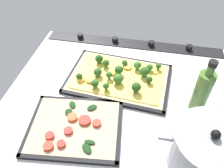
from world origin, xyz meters
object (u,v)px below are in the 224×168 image
Objects in this scene: broccoli_pizza at (119,76)px; baking_tray_front at (119,79)px; oil_bottle at (202,91)px; baking_tray_back at (75,127)px; veggie_pizza_back at (75,126)px; cooking_pot at (206,151)px.

baking_tray_front is at bearing -40.64° from broccoli_pizza.
oil_bottle is (-28.83, 8.59, 8.06)cm from baking_tray_front.
oil_bottle is (-28.80, 8.56, 6.44)cm from broccoli_pizza.
baking_tray_front is 2.00× the size of oil_bottle.
oil_bottle is at bearing -157.21° from baking_tray_back.
veggie_pizza_back is at bearing 91.64° from baking_tray_back.
broccoli_pizza is at bearing -111.95° from baking_tray_back.
baking_tray_front is 1.28× the size of baking_tray_back.
oil_bottle reaches higher than veggie_pizza_back.
baking_tray_back is (10.02, 24.87, -1.61)cm from broccoli_pizza.
veggie_pizza_back is 39.24cm from cooking_pot.
veggie_pizza_back reaches higher than baking_tray_back.
broccoli_pizza reaches higher than veggie_pizza_back.
cooking_pot reaches higher than baking_tray_back.
oil_bottle is (-38.82, -16.31, 8.05)cm from baking_tray_back.
broccoli_pizza is 1.31× the size of veggie_pizza_back.
oil_bottle is at bearing 163.44° from broccoli_pizza.
cooking_pot is at bearing 89.43° from oil_bottle.
veggie_pizza_back is (-0.00, 0.13, 0.70)cm from baking_tray_back.
veggie_pizza_back is 1.11× the size of cooking_pot.
baking_tray_front is at bearing -16.59° from oil_bottle.
cooking_pot reaches higher than broccoli_pizza.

